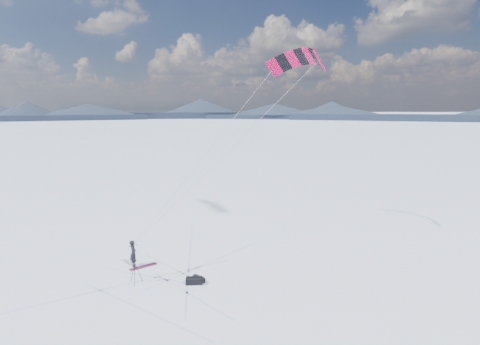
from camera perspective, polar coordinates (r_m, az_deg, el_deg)
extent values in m
plane|color=white|center=(22.03, -15.50, -16.12)|extent=(1800.00, 1800.00, 0.00)
cube|color=black|center=(334.98, 23.62, 8.30)|extent=(147.80, 124.57, 4.33)
cone|color=black|center=(334.94, 23.64, 8.67)|extent=(89.40, 89.40, 8.00)
cube|color=black|center=(338.21, 6.34, 9.11)|extent=(156.56, 89.15, 4.33)
cone|color=black|center=(338.17, 6.35, 9.48)|extent=(80.64, 80.64, 8.00)
cube|color=black|center=(339.75, -10.86, 9.00)|extent=(150.00, 45.00, 4.33)
cone|color=black|center=(339.71, -10.87, 9.36)|extent=(64.00, 64.00, 8.00)
cube|color=black|center=(339.47, -27.97, 7.98)|extent=(156.56, 89.15, 4.33)
cone|color=black|center=(339.43, -28.00, 8.34)|extent=(80.64, 80.64, 8.00)
cube|color=#A3ADD4|center=(19.77, -32.22, -20.72)|extent=(6.00, 0.12, 0.01)
cube|color=#A3ADD4|center=(21.13, -25.33, -17.99)|extent=(3.52, 7.29, 0.01)
cube|color=#A3ADD4|center=(22.78, -19.53, -15.43)|extent=(6.45, 7.79, 0.01)
cube|color=#A3ADD4|center=(24.65, -14.68, -13.12)|extent=(11.66, 3.07, 0.01)
cube|color=#A3ADD4|center=(19.46, -10.64, -19.69)|extent=(1.27, 5.91, 0.01)
cube|color=#A3ADD4|center=(21.52, -5.91, -16.44)|extent=(6.52, 4.83, 0.01)
cube|color=#A3ADD4|center=(23.75, -2.15, -13.70)|extent=(8.85, 4.87, 0.01)
imported|color=black|center=(23.54, -17.01, -14.42)|extent=(0.52, 0.68, 1.69)
cube|color=#7A194C|center=(23.21, -15.60, -14.65)|extent=(1.66, 0.96, 0.04)
cylinder|color=black|center=(21.18, -16.28, -15.47)|extent=(0.39, 0.19, 1.22)
cylinder|color=black|center=(21.25, -17.19, -15.43)|extent=(0.35, 0.27, 1.22)
cylinder|color=black|center=(20.96, -16.91, -15.79)|extent=(0.07, 0.41, 1.22)
cylinder|color=black|center=(20.95, -16.85, -14.52)|extent=(0.04, 0.04, 0.37)
cube|color=black|center=(20.85, -16.89, -13.91)|extent=(0.10, 0.10, 0.05)
cube|color=black|center=(20.81, -16.90, -13.67)|extent=(0.17, 0.14, 0.11)
cylinder|color=black|center=(20.90, -16.87, -13.56)|extent=(0.07, 0.11, 0.07)
cube|color=black|center=(20.62, -7.51, -17.20)|extent=(0.98, 0.54, 0.35)
cylinder|color=black|center=(20.53, -7.52, -16.71)|extent=(0.90, 0.18, 0.09)
cube|color=black|center=(20.80, -6.86, -17.02)|extent=(0.78, 0.85, 0.29)
cylinder|color=black|center=(20.73, -6.87, -16.61)|extent=(0.53, 0.64, 0.09)
cube|color=#CC043F|center=(25.96, 12.90, 17.53)|extent=(1.10, 1.25, 1.51)
cube|color=black|center=(26.77, 12.26, 18.00)|extent=(1.03, 1.28, 1.40)
cube|color=#CC043F|center=(27.55, 11.30, 18.22)|extent=(1.19, 1.28, 1.27)
cube|color=black|center=(28.27, 10.08, 18.19)|extent=(1.33, 1.26, 1.14)
cube|color=#CC043F|center=(28.88, 8.69, 17.93)|extent=(1.44, 1.21, 1.27)
cube|color=black|center=(29.37, 7.21, 17.46)|extent=(1.54, 1.11, 1.40)
cube|color=#CC043F|center=(29.71, 5.69, 16.80)|extent=(1.60, 0.97, 1.51)
cylinder|color=#959596|center=(22.91, -1.43, 4.10)|extent=(12.87, 2.52, 11.71)
cylinder|color=#959596|center=(25.08, -4.41, 4.62)|extent=(10.98, 7.19, 11.71)
cylinder|color=black|center=(23.02, -17.19, -11.39)|extent=(0.52, 0.23, 0.03)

